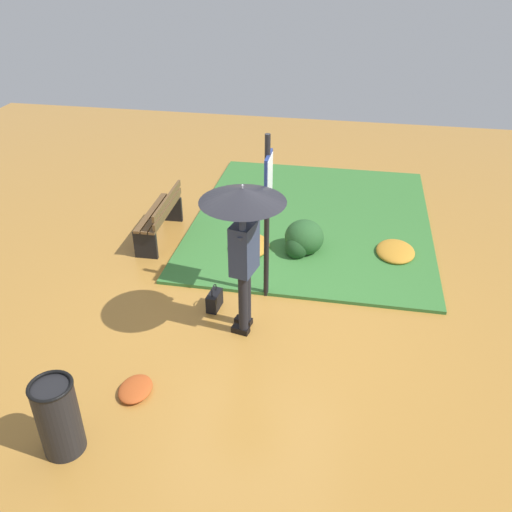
{
  "coord_description": "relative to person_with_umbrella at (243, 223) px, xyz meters",
  "views": [
    {
      "loc": [
        5.45,
        1.04,
        4.34
      ],
      "look_at": [
        -0.27,
        -0.03,
        0.85
      ],
      "focal_mm": 38.07,
      "sensor_mm": 36.0,
      "label": 1
    }
  ],
  "objects": [
    {
      "name": "ground_plane",
      "position": [
        -0.2,
        0.08,
        -1.55
      ],
      "size": [
        18.0,
        18.0,
        0.0
      ],
      "primitive_type": "plane",
      "color": "#B27A33"
    },
    {
      "name": "grass_verge",
      "position": [
        -3.23,
        0.54,
        -1.53
      ],
      "size": [
        4.8,
        4.0,
        0.05
      ],
      "color": "#387533",
      "rests_on": "ground_plane"
    },
    {
      "name": "person_with_umbrella",
      "position": [
        0.0,
        0.0,
        0.0
      ],
      "size": [
        0.96,
        0.96,
        2.04
      ],
      "color": "black",
      "rests_on": "ground_plane"
    },
    {
      "name": "info_sign_post",
      "position": [
        -0.86,
        0.14,
        -0.11
      ],
      "size": [
        0.44,
        0.07,
        2.3
      ],
      "color": "black",
      "rests_on": "ground_plane"
    },
    {
      "name": "handbag",
      "position": [
        -0.43,
        -0.5,
        -1.42
      ],
      "size": [
        0.31,
        0.17,
        0.37
      ],
      "color": "black",
      "rests_on": "ground_plane"
    },
    {
      "name": "park_bench",
      "position": [
        -2.15,
        -1.81,
        -1.15
      ],
      "size": [
        1.4,
        0.39,
        0.75
      ],
      "color": "black",
      "rests_on": "ground_plane"
    },
    {
      "name": "trash_bin",
      "position": [
        2.06,
        -1.37,
        -1.13
      ],
      "size": [
        0.42,
        0.42,
        0.83
      ],
      "color": "black",
      "rests_on": "ground_plane"
    },
    {
      "name": "shrub_cluster",
      "position": [
        -2.07,
        0.5,
        -1.3
      ],
      "size": [
        0.67,
        0.61,
        0.54
      ],
      "color": "#285628",
      "rests_on": "ground_plane"
    },
    {
      "name": "leaf_pile_near_person",
      "position": [
        -2.26,
        1.93,
        -1.47
      ],
      "size": [
        0.74,
        0.59,
        0.16
      ],
      "color": "#C68428",
      "rests_on": "ground_plane"
    },
    {
      "name": "leaf_pile_by_bench",
      "position": [
        1.24,
        -0.97,
        -1.5
      ],
      "size": [
        0.45,
        0.36,
        0.1
      ],
      "color": "#B74C1E",
      "rests_on": "ground_plane"
    },
    {
      "name": "leaf_pile_far_path",
      "position": [
        -2.01,
        -0.33,
        -1.47
      ],
      "size": [
        0.78,
        0.63,
        0.17
      ],
      "color": "#C68428",
      "rests_on": "ground_plane"
    }
  ]
}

